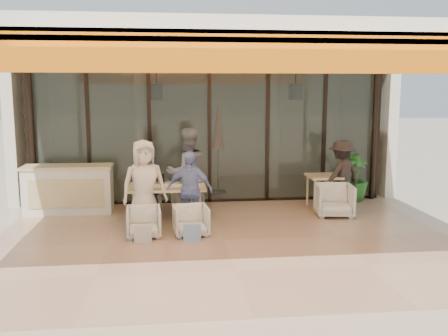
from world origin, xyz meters
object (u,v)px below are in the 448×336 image
at_px(dining_table, 167,189).
at_px(diner_grey, 187,173).
at_px(diner_periwinkle, 189,190).
at_px(chair_far_right, 187,197).
at_px(potted_palm, 353,177).
at_px(diner_cream, 144,185).
at_px(side_table, 324,180).
at_px(host_counter, 69,189).
at_px(standing_woman, 342,175).
at_px(chair_far_left, 148,198).
at_px(diner_navy, 146,180).
at_px(side_chair, 334,199).
at_px(chair_near_left, 144,221).
at_px(chair_near_right, 191,219).

relative_size(dining_table, diner_grey, 0.81).
bearing_deg(diner_periwinkle, chair_far_right, 101.18).
bearing_deg(potted_palm, dining_table, -162.18).
height_order(dining_table, diner_cream, diner_cream).
xyz_separation_m(chair_far_right, side_table, (3.02, -0.11, 0.34)).
height_order(dining_table, diner_periwinkle, diner_periwinkle).
bearing_deg(chair_far_right, potted_palm, 174.33).
relative_size(host_counter, standing_woman, 1.20).
height_order(chair_far_left, diner_navy, diner_navy).
xyz_separation_m(diner_navy, side_chair, (3.86, -0.36, -0.41)).
xyz_separation_m(dining_table, diner_navy, (-0.41, 0.44, 0.10)).
relative_size(dining_table, diner_periwinkle, 1.01).
height_order(diner_grey, side_chair, diner_grey).
height_order(chair_far_right, chair_near_left, chair_near_left).
bearing_deg(chair_far_right, side_table, 165.67).
xyz_separation_m(host_counter, diner_cream, (1.65, -1.41, 0.32)).
bearing_deg(side_table, diner_grey, -172.63).
bearing_deg(chair_far_right, standing_woman, 163.20).
relative_size(host_counter, diner_grey, 1.00).
bearing_deg(diner_grey, chair_far_right, -107.81).
bearing_deg(dining_table, chair_near_right, -66.00).
bearing_deg(chair_far_left, chair_far_right, -179.49).
distance_m(diner_navy, side_chair, 3.90).
xyz_separation_m(dining_table, side_chair, (3.44, 0.08, -0.31)).
bearing_deg(standing_woman, chair_far_left, -31.30).
bearing_deg(chair_near_right, diner_cream, 142.88).
distance_m(chair_near_right, diner_cream, 1.12).
relative_size(host_counter, side_chair, 2.45).
height_order(host_counter, diner_grey, diner_grey).
xyz_separation_m(host_counter, side_chair, (5.51, -0.87, -0.15)).
relative_size(diner_cream, side_table, 2.29).
bearing_deg(chair_near_right, dining_table, 107.65).
bearing_deg(chair_near_left, diner_grey, 55.57).
height_order(chair_far_right, side_chair, side_chair).
height_order(chair_near_left, chair_near_right, chair_near_right).
bearing_deg(diner_periwinkle, chair_near_left, -138.05).
relative_size(diner_navy, diner_grey, 0.85).
bearing_deg(side_table, diner_cream, -161.51).
height_order(chair_near_left, diner_grey, diner_grey).
bearing_deg(dining_table, chair_far_right, 65.73).
relative_size(side_chair, potted_palm, 0.64).
xyz_separation_m(chair_far_left, chair_near_left, (0.00, -1.90, 0.01)).
distance_m(dining_table, diner_navy, 0.62).
bearing_deg(chair_near_left, side_table, 21.42).
distance_m(host_counter, standing_woman, 5.87).
relative_size(chair_far_left, chair_far_right, 1.00).
relative_size(dining_table, side_table, 2.01).
xyz_separation_m(diner_grey, potted_palm, (3.92, 0.95, -0.33)).
height_order(dining_table, side_table, dining_table).
distance_m(diner_cream, side_table, 4.08).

